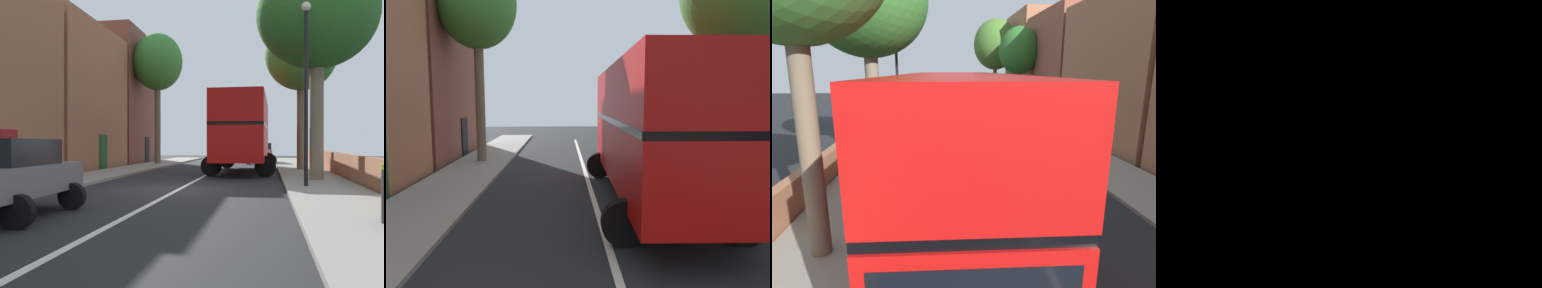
% 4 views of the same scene
% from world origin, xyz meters
% --- Properties ---
extents(ground_plane, '(84.00, 84.00, 0.00)m').
position_xyz_m(ground_plane, '(0.00, 0.00, 0.00)').
color(ground_plane, black).
extents(road_centre_line, '(0.16, 54.00, 0.01)m').
position_xyz_m(road_centre_line, '(0.00, 0.00, 0.00)').
color(road_centre_line, silver).
rests_on(road_centre_line, ground).
extents(sidewalk_left, '(2.60, 60.00, 0.12)m').
position_xyz_m(sidewalk_left, '(-4.90, 0.00, 0.06)').
color(sidewalk_left, gray).
rests_on(sidewalk_left, ground).
extents(sidewalk_right, '(2.60, 60.00, 0.12)m').
position_xyz_m(sidewalk_right, '(4.90, 0.00, 0.06)').
color(sidewalk_right, gray).
rests_on(sidewalk_right, ground).
extents(terraced_houses_left, '(4.07, 47.62, 10.37)m').
position_xyz_m(terraced_houses_left, '(-8.50, -0.14, 4.67)').
color(terraced_houses_left, '#9E6647').
rests_on(terraced_houses_left, ground).
extents(boundary_wall_right, '(0.36, 54.00, 1.12)m').
position_xyz_m(boundary_wall_right, '(6.45, 0.00, 0.56)').
color(boundary_wall_right, '#9E6647').
rests_on(boundary_wall_right, ground).
extents(double_decker_bus, '(3.72, 10.14, 4.06)m').
position_xyz_m(double_decker_bus, '(1.70, 9.46, 2.35)').
color(double_decker_bus, red).
rests_on(double_decker_bus, ground).
extents(parked_car_grey_left_0, '(2.54, 3.95, 1.67)m').
position_xyz_m(parked_car_grey_left_0, '(-2.50, -6.36, 0.95)').
color(parked_car_grey_left_0, slate).
rests_on(parked_car_grey_left_0, ground).
extents(parked_car_red_right_1, '(2.55, 4.43, 1.73)m').
position_xyz_m(parked_car_red_right_1, '(2.50, -20.14, 0.97)').
color(parked_car_red_right_1, '#AD1919').
rests_on(parked_car_red_right_1, ground).
extents(parked_car_blue_left_2, '(2.61, 4.04, 1.66)m').
position_xyz_m(parked_car_blue_left_2, '(-2.50, -11.98, 0.95)').
color(parked_car_blue_left_2, '#1E389E').
rests_on(parked_car_blue_left_2, ground).
extents(street_tree_left_0, '(3.72, 3.72, 7.90)m').
position_xyz_m(street_tree_left_0, '(-5.25, -12.00, 5.80)').
color(street_tree_left_0, '#7A6B56').
rests_on(street_tree_left_0, sidewalk_left).
extents(street_tree_right_3, '(4.91, 4.91, 9.06)m').
position_xyz_m(street_tree_right_3, '(4.97, 3.53, 6.84)').
color(street_tree_right_3, '#7A6B56').
rests_on(street_tree_right_3, sidewalk_right).
extents(street_tree_left_4, '(5.07, 5.07, 9.75)m').
position_xyz_m(street_tree_left_4, '(-4.50, -20.25, 6.99)').
color(street_tree_left_4, brown).
rests_on(street_tree_left_4, sidewalk_left).
extents(lamppost_right, '(0.32, 0.32, 6.31)m').
position_xyz_m(lamppost_right, '(4.30, 0.58, 3.81)').
color(lamppost_right, black).
rests_on(lamppost_right, sidewalk_right).
extents(litter_bin_right, '(0.55, 0.55, 1.08)m').
position_xyz_m(litter_bin_right, '(5.30, -6.44, 0.67)').
color(litter_bin_right, black).
rests_on(litter_bin_right, sidewalk_right).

